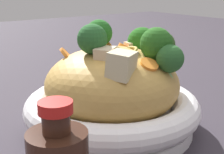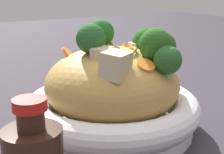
% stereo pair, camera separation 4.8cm
% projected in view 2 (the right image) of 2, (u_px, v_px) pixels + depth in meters
% --- Properties ---
extents(ground_plane, '(3.00, 3.00, 0.00)m').
position_uv_depth(ground_plane, '(112.00, 128.00, 0.50)').
color(ground_plane, '#312B33').
extents(serving_bowl, '(0.26, 0.26, 0.06)m').
position_uv_depth(serving_bowl, '(112.00, 111.00, 0.50)').
color(serving_bowl, white).
rests_on(serving_bowl, ground_plane).
extents(noodle_heap, '(0.20, 0.20, 0.11)m').
position_uv_depth(noodle_heap, '(112.00, 84.00, 0.48)').
color(noodle_heap, tan).
rests_on(noodle_heap, serving_bowl).
extents(broccoli_florets, '(0.17, 0.16, 0.08)m').
position_uv_depth(broccoli_florets, '(135.00, 43.00, 0.48)').
color(broccoli_florets, '#9EC176').
rests_on(broccoli_florets, serving_bowl).
extents(carrot_coins, '(0.13, 0.15, 0.03)m').
position_uv_depth(carrot_coins, '(110.00, 53.00, 0.49)').
color(carrot_coins, orange).
rests_on(carrot_coins, serving_bowl).
extents(zucchini_slices, '(0.05, 0.06, 0.03)m').
position_uv_depth(zucchini_slices, '(115.00, 51.00, 0.55)').
color(zucchini_slices, beige).
rests_on(zucchini_slices, serving_bowl).
extents(chicken_chunks, '(0.14, 0.13, 0.04)m').
position_uv_depth(chicken_chunks, '(120.00, 59.00, 0.44)').
color(chicken_chunks, beige).
rests_on(chicken_chunks, serving_bowl).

